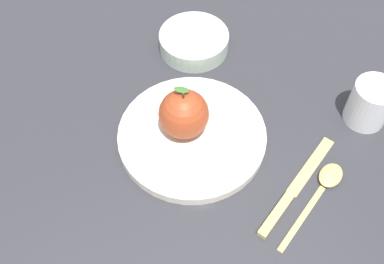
% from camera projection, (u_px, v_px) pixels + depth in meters
% --- Properties ---
extents(ground_plane, '(2.40, 2.40, 0.00)m').
position_uv_depth(ground_plane, '(209.00, 142.00, 0.77)').
color(ground_plane, '#2D2D33').
extents(dinner_plate, '(0.25, 0.25, 0.02)m').
position_uv_depth(dinner_plate, '(192.00, 135.00, 0.76)').
color(dinner_plate, silver).
rests_on(dinner_plate, ground_plane).
extents(apple, '(0.08, 0.08, 0.09)m').
position_uv_depth(apple, '(184.00, 114.00, 0.73)').
color(apple, '#9E3D1E').
rests_on(apple, dinner_plate).
extents(side_bowl, '(0.13, 0.13, 0.04)m').
position_uv_depth(side_bowl, '(194.00, 40.00, 0.88)').
color(side_bowl, '#B2C6B2').
rests_on(side_bowl, ground_plane).
extents(cup, '(0.07, 0.07, 0.08)m').
position_uv_depth(cup, '(371.00, 102.00, 0.76)').
color(cup, white).
rests_on(cup, ground_plane).
extents(knife, '(0.14, 0.18, 0.01)m').
position_uv_depth(knife, '(291.00, 194.00, 0.71)').
color(knife, '#D8B766').
rests_on(knife, ground_plane).
extents(spoon, '(0.12, 0.16, 0.01)m').
position_uv_depth(spoon, '(324.00, 185.00, 0.71)').
color(spoon, '#D8B766').
rests_on(spoon, ground_plane).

